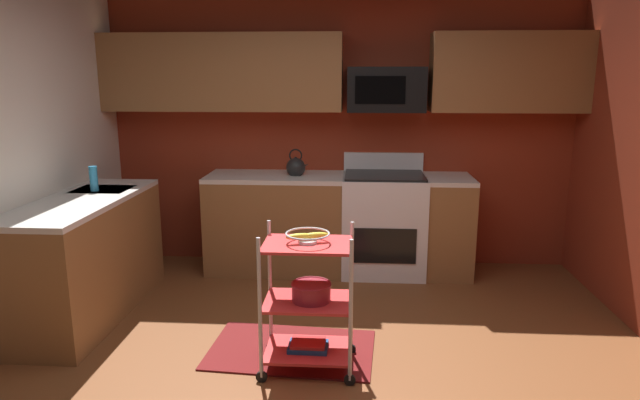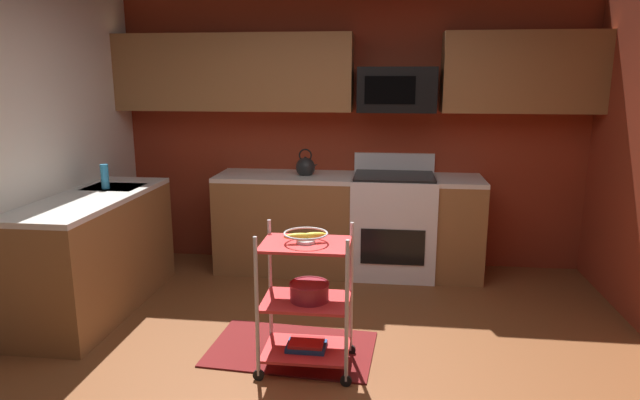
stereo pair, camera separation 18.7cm
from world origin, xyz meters
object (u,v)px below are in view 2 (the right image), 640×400
object	(u,v)px
fruit_bowl	(306,235)
book_stack	(306,345)
oven_range	(393,223)
microwave	(397,90)
dish_soap_bottle	(105,177)
mixing_bowl_large	(309,291)
kettle	(306,167)
rolling_cart	(306,301)

from	to	relation	value
fruit_bowl	book_stack	xyz separation A→B (m)	(-0.00, 0.00, -0.72)
oven_range	microwave	bearing A→B (deg)	90.26
book_stack	dish_soap_bottle	size ratio (longest dim) A/B	1.26
mixing_bowl_large	oven_range	bearing A→B (deg)	74.13
microwave	kettle	world-z (taller)	microwave
oven_range	fruit_bowl	world-z (taller)	oven_range
microwave	fruit_bowl	world-z (taller)	microwave
microwave	kettle	bearing A→B (deg)	-172.45
oven_range	book_stack	xyz separation A→B (m)	(-0.54, -1.84, -0.33)
microwave	book_stack	bearing A→B (deg)	-105.61
mixing_bowl_large	fruit_bowl	bearing A→B (deg)	-180.00
dish_soap_bottle	rolling_cart	bearing A→B (deg)	-29.04
fruit_bowl	book_stack	world-z (taller)	fruit_bowl
microwave	oven_range	bearing A→B (deg)	-89.74
microwave	rolling_cart	distance (m)	2.37
kettle	book_stack	bearing A→B (deg)	-81.49
oven_range	mixing_bowl_large	distance (m)	1.91
oven_range	rolling_cart	world-z (taller)	oven_range
microwave	mixing_bowl_large	distance (m)	2.34
oven_range	dish_soap_bottle	xyz separation A→B (m)	(-2.35, -0.84, 0.54)
rolling_cart	microwave	bearing A→B (deg)	74.39
microwave	book_stack	world-z (taller)	microwave
oven_range	microwave	xyz separation A→B (m)	(-0.00, 0.10, 1.22)
rolling_cart	fruit_bowl	xyz separation A→B (m)	(0.00, -0.00, 0.42)
mixing_bowl_large	kettle	world-z (taller)	kettle
mixing_bowl_large	book_stack	size ratio (longest dim) A/B	1.00
mixing_bowl_large	book_stack	bearing A→B (deg)	180.00
rolling_cart	oven_range	bearing A→B (deg)	73.54
mixing_bowl_large	dish_soap_bottle	bearing A→B (deg)	151.24
book_stack	dish_soap_bottle	bearing A→B (deg)	150.96
fruit_bowl	rolling_cart	bearing A→B (deg)	116.57
mixing_bowl_large	kettle	distance (m)	1.92
oven_range	mixing_bowl_large	xyz separation A→B (m)	(-0.52, -1.84, 0.04)
fruit_bowl	kettle	distance (m)	1.86
rolling_cart	book_stack	bearing A→B (deg)	0.00
mixing_bowl_large	book_stack	distance (m)	0.37
fruit_bowl	dish_soap_bottle	distance (m)	2.07
fruit_bowl	kettle	xyz separation A→B (m)	(-0.27, 1.84, 0.12)
oven_range	fruit_bowl	bearing A→B (deg)	-106.46
book_stack	kettle	xyz separation A→B (m)	(-0.27, 1.84, 0.84)
book_stack	kettle	distance (m)	2.04
dish_soap_bottle	book_stack	bearing A→B (deg)	-29.04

